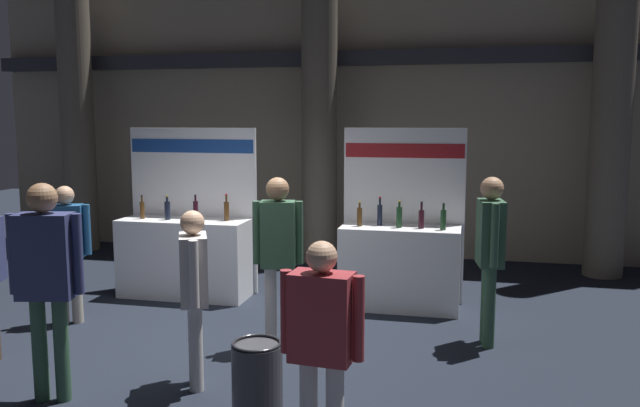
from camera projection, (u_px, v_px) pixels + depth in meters
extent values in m
plane|color=black|center=(232.00, 345.00, 6.81)|extent=(24.76, 24.76, 0.00)
cube|color=gray|center=(330.00, 78.00, 11.15)|extent=(12.38, 0.25, 6.06)
cube|color=#2D2D33|center=(326.00, 59.00, 10.81)|extent=(12.38, 0.20, 0.24)
cylinder|color=#665B4C|center=(76.00, 102.00, 11.38)|extent=(0.57, 0.57, 5.27)
cylinder|color=#665B4C|center=(319.00, 100.00, 10.41)|extent=(0.57, 0.57, 5.27)
cylinder|color=#665B4C|center=(612.00, 99.00, 9.44)|extent=(0.57, 0.57, 5.27)
cube|color=white|center=(184.00, 258.00, 8.59)|extent=(1.71, 0.60, 1.03)
cube|color=white|center=(194.00, 210.00, 8.84)|extent=(1.80, 0.04, 2.23)
cube|color=navy|center=(191.00, 146.00, 8.70)|extent=(1.75, 0.01, 0.18)
cylinder|color=#472D14|center=(142.00, 210.00, 8.59)|extent=(0.06, 0.06, 0.22)
cylinder|color=#472D14|center=(142.00, 199.00, 8.57)|extent=(0.03, 0.03, 0.07)
cylinder|color=black|center=(142.00, 196.00, 8.57)|extent=(0.03, 0.03, 0.02)
cylinder|color=black|center=(167.00, 211.00, 8.51)|extent=(0.07, 0.07, 0.24)
cylinder|color=black|center=(167.00, 199.00, 8.49)|extent=(0.03, 0.03, 0.06)
cylinder|color=gold|center=(167.00, 196.00, 8.49)|extent=(0.03, 0.03, 0.02)
cylinder|color=black|center=(196.00, 211.00, 8.43)|extent=(0.06, 0.06, 0.25)
cylinder|color=black|center=(195.00, 199.00, 8.41)|extent=(0.03, 0.03, 0.07)
cylinder|color=black|center=(195.00, 195.00, 8.41)|extent=(0.03, 0.03, 0.02)
cylinder|color=#472D14|center=(227.00, 211.00, 8.42)|extent=(0.07, 0.07, 0.25)
cylinder|color=#472D14|center=(226.00, 199.00, 8.40)|extent=(0.03, 0.03, 0.09)
cylinder|color=red|center=(226.00, 195.00, 8.39)|extent=(0.03, 0.03, 0.02)
cube|color=white|center=(400.00, 268.00, 8.05)|extent=(1.47, 0.60, 1.03)
cube|color=white|center=(403.00, 216.00, 8.30)|extent=(1.54, 0.04, 2.24)
cube|color=maroon|center=(404.00, 151.00, 8.17)|extent=(1.50, 0.01, 0.18)
cylinder|color=#472D14|center=(360.00, 217.00, 8.05)|extent=(0.06, 0.06, 0.23)
cylinder|color=#472D14|center=(360.00, 205.00, 8.03)|extent=(0.03, 0.03, 0.07)
cylinder|color=gold|center=(360.00, 202.00, 8.02)|extent=(0.03, 0.03, 0.02)
cylinder|color=black|center=(380.00, 215.00, 8.10)|extent=(0.06, 0.06, 0.26)
cylinder|color=black|center=(380.00, 202.00, 8.07)|extent=(0.03, 0.03, 0.09)
cylinder|color=red|center=(380.00, 197.00, 8.07)|extent=(0.03, 0.03, 0.02)
cylinder|color=#19381E|center=(399.00, 217.00, 7.95)|extent=(0.07, 0.07, 0.25)
cylinder|color=#19381E|center=(399.00, 204.00, 7.93)|extent=(0.03, 0.03, 0.06)
cylinder|color=gold|center=(399.00, 201.00, 7.92)|extent=(0.03, 0.03, 0.02)
cylinder|color=black|center=(421.00, 219.00, 7.89)|extent=(0.07, 0.07, 0.22)
cylinder|color=black|center=(422.00, 207.00, 7.87)|extent=(0.03, 0.03, 0.09)
cylinder|color=black|center=(422.00, 202.00, 7.86)|extent=(0.03, 0.03, 0.02)
cylinder|color=#19381E|center=(443.00, 220.00, 7.78)|extent=(0.07, 0.07, 0.24)
cylinder|color=#19381E|center=(444.00, 207.00, 7.76)|extent=(0.03, 0.03, 0.06)
cylinder|color=black|center=(444.00, 204.00, 7.76)|extent=(0.03, 0.03, 0.02)
cylinder|color=#38383D|center=(257.00, 387.00, 4.95)|extent=(0.39, 0.39, 0.67)
torus|color=black|center=(257.00, 343.00, 4.90)|extent=(0.38, 0.38, 0.02)
cylinder|color=#33563D|center=(62.00, 349.00, 5.43)|extent=(0.12, 0.12, 0.89)
cylinder|color=#33563D|center=(40.00, 349.00, 5.43)|extent=(0.12, 0.12, 0.89)
cube|color=navy|center=(45.00, 256.00, 5.32)|extent=(0.49, 0.34, 0.71)
sphere|color=#8C6647|center=(42.00, 198.00, 5.26)|extent=(0.25, 0.25, 0.25)
cylinder|color=navy|center=(78.00, 254.00, 5.32)|extent=(0.08, 0.08, 0.67)
cylinder|color=navy|center=(13.00, 254.00, 5.32)|extent=(0.08, 0.08, 0.67)
cylinder|color=silver|center=(196.00, 348.00, 5.63)|extent=(0.12, 0.12, 0.76)
cylinder|color=silver|center=(195.00, 342.00, 5.80)|extent=(0.12, 0.12, 0.76)
cube|color=silver|center=(194.00, 269.00, 5.62)|extent=(0.38, 0.46, 0.60)
sphere|color=tan|center=(192.00, 223.00, 5.57)|extent=(0.21, 0.21, 0.21)
cylinder|color=silver|center=(194.00, 274.00, 5.38)|extent=(0.08, 0.08, 0.57)
cylinder|color=silver|center=(193.00, 262.00, 5.86)|extent=(0.08, 0.08, 0.57)
cylinder|color=#33563D|center=(489.00, 307.00, 6.68)|extent=(0.12, 0.12, 0.85)
cylinder|color=#33563D|center=(487.00, 303.00, 6.85)|extent=(0.12, 0.12, 0.85)
cube|color=#33563D|center=(490.00, 233.00, 6.66)|extent=(0.29, 0.43, 0.68)
sphere|color=tan|center=(492.00, 188.00, 6.60)|extent=(0.24, 0.24, 0.24)
cylinder|color=#33563D|center=(495.00, 236.00, 6.42)|extent=(0.08, 0.08, 0.64)
cylinder|color=#33563D|center=(487.00, 227.00, 6.91)|extent=(0.08, 0.08, 0.64)
cylinder|color=silver|center=(286.00, 308.00, 6.67)|extent=(0.12, 0.12, 0.86)
cylinder|color=silver|center=(271.00, 307.00, 6.68)|extent=(0.12, 0.12, 0.86)
cube|color=#33563D|center=(278.00, 234.00, 6.57)|extent=(0.38, 0.30, 0.68)
sphere|color=#8C6647|center=(278.00, 189.00, 6.51)|extent=(0.24, 0.24, 0.24)
cylinder|color=#33563D|center=(299.00, 233.00, 6.57)|extent=(0.08, 0.08, 0.64)
cylinder|color=#33563D|center=(257.00, 233.00, 6.58)|extent=(0.08, 0.08, 0.64)
cylinder|color=#ADA393|center=(77.00, 290.00, 7.51)|extent=(0.12, 0.12, 0.77)
cylinder|color=#ADA393|center=(62.00, 291.00, 7.48)|extent=(0.12, 0.12, 0.77)
cube|color=navy|center=(66.00, 231.00, 7.40)|extent=(0.42, 0.33, 0.61)
sphere|color=tan|center=(64.00, 195.00, 7.35)|extent=(0.21, 0.21, 0.21)
cylinder|color=navy|center=(87.00, 230.00, 7.43)|extent=(0.08, 0.08, 0.58)
cylinder|color=navy|center=(45.00, 231.00, 7.37)|extent=(0.08, 0.08, 0.58)
cube|color=maroon|center=(322.00, 317.00, 4.30)|extent=(0.44, 0.28, 0.60)
sphere|color=tan|center=(322.00, 257.00, 4.25)|extent=(0.21, 0.21, 0.21)
cylinder|color=maroon|center=(358.00, 319.00, 4.22)|extent=(0.08, 0.08, 0.57)
cylinder|color=maroon|center=(286.00, 311.00, 4.38)|extent=(0.08, 0.08, 0.57)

